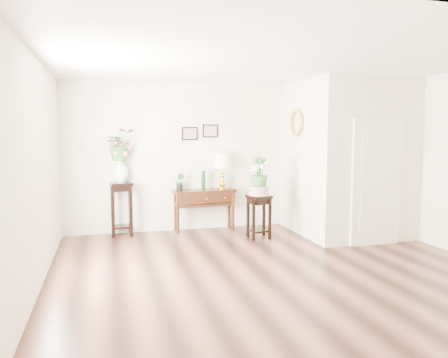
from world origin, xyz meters
name	(u,v)px	position (x,y,z in m)	size (l,w,h in m)	color
floor	(274,268)	(0.00, 0.00, 0.00)	(6.00, 5.50, 0.02)	brown
ceiling	(277,61)	(0.00, 0.00, 2.80)	(6.00, 5.50, 0.02)	white
wall_back	(223,157)	(0.00, 2.75, 1.40)	(6.00, 0.02, 2.80)	beige
wall_front	(415,196)	(0.00, -2.75, 1.40)	(6.00, 0.02, 2.80)	beige
wall_left	(36,173)	(-3.00, 0.00, 1.40)	(0.02, 5.50, 2.80)	beige
partition	(345,158)	(2.10, 1.77, 1.40)	(1.80, 1.95, 2.80)	beige
door	(376,182)	(2.10, 0.78, 1.05)	(0.90, 0.05, 2.10)	silver
art_print_left	(190,134)	(-0.65, 2.73, 1.85)	(0.30, 0.02, 0.25)	black
art_print_right	(210,131)	(-0.25, 2.73, 1.90)	(0.30, 0.02, 0.25)	black
wall_ornament	(296,123)	(1.16, 1.90, 2.05)	(0.51, 0.51, 0.07)	gold
console_table	(204,210)	(-0.41, 2.57, 0.40)	(1.19, 0.40, 0.79)	black
table_lamp	(222,171)	(-0.05, 2.57, 1.14)	(0.40, 0.40, 0.70)	gold
green_vase	(203,181)	(-0.43, 2.57, 0.96)	(0.07, 0.07, 0.36)	black
potted_plant	(180,182)	(-0.88, 2.57, 0.95)	(0.17, 0.14, 0.31)	#34642D
plant_stand_a	(122,209)	(-1.95, 2.57, 0.49)	(0.38, 0.38, 0.97)	black
porcelain_vase	(121,170)	(-1.95, 2.57, 1.20)	(0.25, 0.25, 0.44)	white
lily_arrangement	(120,144)	(-1.95, 2.57, 1.66)	(0.51, 0.45, 0.57)	#34642D
plant_stand_b	(259,217)	(0.39, 1.72, 0.38)	(0.36, 0.36, 0.77)	black
ceramic_bowl	(259,191)	(0.39, 1.72, 0.85)	(0.36, 0.36, 0.16)	beige
narcissus	(259,173)	(0.39, 1.72, 1.17)	(0.32, 0.32, 0.57)	#34642D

